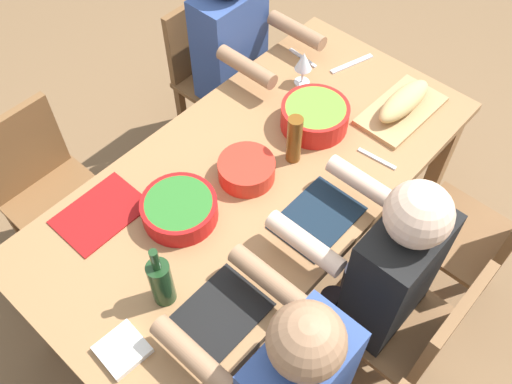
{
  "coord_description": "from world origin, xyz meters",
  "views": [
    {
      "loc": [
        1.01,
        0.91,
        2.44
      ],
      "look_at": [
        0.0,
        0.0,
        0.63
      ],
      "focal_mm": 39.11,
      "sensor_mm": 36.0,
      "label": 1
    }
  ],
  "objects_px": {
    "chair_far_center": "(413,329)",
    "diner_far_center": "(382,272)",
    "chair_near_right": "(45,187)",
    "napkin_stack": "(122,350)",
    "serving_bowl_salad": "(315,115)",
    "wine_glass": "(304,62)",
    "chair_far_left": "(482,240)",
    "cutting_board": "(401,111)",
    "serving_bowl_fruit": "(247,169)",
    "serving_bowl_greens": "(179,208)",
    "bread_loaf": "(404,101)",
    "dining_table": "(256,187)",
    "beer_bottle": "(294,139)",
    "chair_near_left": "(212,70)",
    "diner_far_right": "(287,382)",
    "diner_near_left": "(236,53)",
    "wine_bottle": "(161,281)"
  },
  "relations": [
    {
      "from": "bread_loaf",
      "to": "napkin_stack",
      "type": "height_order",
      "value": "bread_loaf"
    },
    {
      "from": "chair_far_left",
      "to": "beer_bottle",
      "type": "height_order",
      "value": "beer_bottle"
    },
    {
      "from": "chair_far_left",
      "to": "bread_loaf",
      "type": "height_order",
      "value": "same"
    },
    {
      "from": "diner_near_left",
      "to": "cutting_board",
      "type": "bearing_deg",
      "value": 100.14
    },
    {
      "from": "chair_near_left",
      "to": "serving_bowl_greens",
      "type": "height_order",
      "value": "chair_near_left"
    },
    {
      "from": "diner_far_right",
      "to": "chair_near_left",
      "type": "xyz_separation_m",
      "value": [
        -1.05,
        -1.39,
        -0.21
      ]
    },
    {
      "from": "dining_table",
      "to": "beer_bottle",
      "type": "height_order",
      "value": "beer_bottle"
    },
    {
      "from": "diner_far_center",
      "to": "wine_glass",
      "type": "distance_m",
      "value": 0.98
    },
    {
      "from": "chair_far_center",
      "to": "diner_far_center",
      "type": "relative_size",
      "value": 0.71
    },
    {
      "from": "serving_bowl_greens",
      "to": "beer_bottle",
      "type": "relative_size",
      "value": 1.27
    },
    {
      "from": "diner_far_center",
      "to": "serving_bowl_salad",
      "type": "bearing_deg",
      "value": -121.11
    },
    {
      "from": "wine_bottle",
      "to": "napkin_stack",
      "type": "bearing_deg",
      "value": 10.62
    },
    {
      "from": "chair_near_left",
      "to": "wine_bottle",
      "type": "bearing_deg",
      "value": 39.28
    },
    {
      "from": "chair_far_left",
      "to": "serving_bowl_greens",
      "type": "height_order",
      "value": "chair_far_left"
    },
    {
      "from": "diner_far_center",
      "to": "serving_bowl_salad",
      "type": "distance_m",
      "value": 0.71
    },
    {
      "from": "chair_near_right",
      "to": "beer_bottle",
      "type": "distance_m",
      "value": 1.14
    },
    {
      "from": "napkin_stack",
      "to": "diner_near_left",
      "type": "bearing_deg",
      "value": -150.0
    },
    {
      "from": "serving_bowl_greens",
      "to": "cutting_board",
      "type": "bearing_deg",
      "value": 163.05
    },
    {
      "from": "dining_table",
      "to": "serving_bowl_greens",
      "type": "bearing_deg",
      "value": -13.06
    },
    {
      "from": "bread_loaf",
      "to": "napkin_stack",
      "type": "distance_m",
      "value": 1.48
    },
    {
      "from": "diner_near_left",
      "to": "cutting_board",
      "type": "xyz_separation_m",
      "value": [
        -0.15,
        0.83,
        0.05
      ]
    },
    {
      "from": "chair_far_center",
      "to": "diner_far_right",
      "type": "xyz_separation_m",
      "value": [
        0.52,
        -0.18,
        0.21
      ]
    },
    {
      "from": "cutting_board",
      "to": "beer_bottle",
      "type": "xyz_separation_m",
      "value": [
        0.51,
        -0.18,
        0.1
      ]
    },
    {
      "from": "chair_far_center",
      "to": "beer_bottle",
      "type": "relative_size",
      "value": 3.86
    },
    {
      "from": "diner_far_right",
      "to": "serving_bowl_greens",
      "type": "bearing_deg",
      "value": -105.8
    },
    {
      "from": "serving_bowl_greens",
      "to": "wine_glass",
      "type": "xyz_separation_m",
      "value": [
        -0.86,
        -0.13,
        0.07
      ]
    },
    {
      "from": "chair_near_left",
      "to": "bread_loaf",
      "type": "relative_size",
      "value": 2.66
    },
    {
      "from": "chair_near_left",
      "to": "bread_loaf",
      "type": "xyz_separation_m",
      "value": [
        -0.15,
        1.02,
        0.32
      ]
    },
    {
      "from": "diner_far_center",
      "to": "serving_bowl_fruit",
      "type": "height_order",
      "value": "diner_far_center"
    },
    {
      "from": "serving_bowl_salad",
      "to": "cutting_board",
      "type": "xyz_separation_m",
      "value": [
        -0.31,
        0.23,
        -0.05
      ]
    },
    {
      "from": "chair_near_right",
      "to": "napkin_stack",
      "type": "xyz_separation_m",
      "value": [
        0.28,
        0.95,
        0.27
      ]
    },
    {
      "from": "serving_bowl_salad",
      "to": "serving_bowl_greens",
      "type": "xyz_separation_m",
      "value": [
        0.69,
        -0.08,
        -0.01
      ]
    },
    {
      "from": "chair_far_center",
      "to": "serving_bowl_fruit",
      "type": "bearing_deg",
      "value": -87.9
    },
    {
      "from": "serving_bowl_salad",
      "to": "wine_glass",
      "type": "distance_m",
      "value": 0.27
    },
    {
      "from": "chair_far_left",
      "to": "cutting_board",
      "type": "height_order",
      "value": "chair_far_left"
    },
    {
      "from": "chair_far_center",
      "to": "wine_glass",
      "type": "bearing_deg",
      "value": -118.26
    },
    {
      "from": "chair_far_center",
      "to": "beer_bottle",
      "type": "distance_m",
      "value": 0.84
    },
    {
      "from": "dining_table",
      "to": "bread_loaf",
      "type": "xyz_separation_m",
      "value": [
        -0.67,
        0.23,
        0.15
      ]
    },
    {
      "from": "dining_table",
      "to": "napkin_stack",
      "type": "distance_m",
      "value": 0.83
    },
    {
      "from": "diner_far_right",
      "to": "napkin_stack",
      "type": "distance_m",
      "value": 0.52
    },
    {
      "from": "chair_far_center",
      "to": "wine_glass",
      "type": "distance_m",
      "value": 1.19
    },
    {
      "from": "beer_bottle",
      "to": "bread_loaf",
      "type": "bearing_deg",
      "value": 160.7
    },
    {
      "from": "serving_bowl_fruit",
      "to": "serving_bowl_greens",
      "type": "xyz_separation_m",
      "value": [
        0.3,
        -0.05,
        0.0
      ]
    },
    {
      "from": "serving_bowl_greens",
      "to": "cutting_board",
      "type": "xyz_separation_m",
      "value": [
        -1.0,
        0.31,
        -0.04
      ]
    },
    {
      "from": "dining_table",
      "to": "chair_far_left",
      "type": "relative_size",
      "value": 2.24
    },
    {
      "from": "bread_loaf",
      "to": "cutting_board",
      "type": "bearing_deg",
      "value": 0.0
    },
    {
      "from": "chair_far_left",
      "to": "bread_loaf",
      "type": "xyz_separation_m",
      "value": [
        -0.15,
        -0.56,
        0.32
      ]
    },
    {
      "from": "chair_far_left",
      "to": "diner_far_center",
      "type": "bearing_deg",
      "value": -19.32
    },
    {
      "from": "chair_far_center",
      "to": "serving_bowl_greens",
      "type": "xyz_separation_m",
      "value": [
        0.33,
        -0.86,
        0.31
      ]
    },
    {
      "from": "serving_bowl_salad",
      "to": "wine_glass",
      "type": "bearing_deg",
      "value": -129.46
    }
  ]
}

